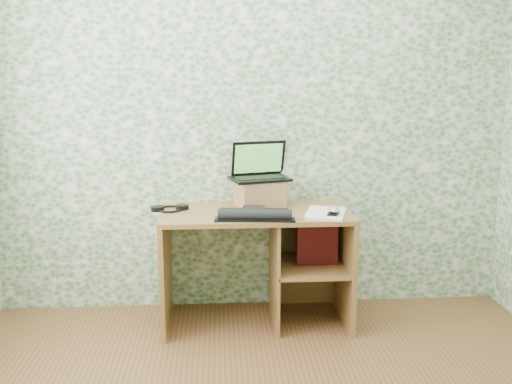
{
  "coord_description": "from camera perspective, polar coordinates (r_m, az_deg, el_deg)",
  "views": [
    {
      "loc": [
        -0.24,
        -2.1,
        1.61
      ],
      "look_at": [
        -0.0,
        1.39,
        0.89
      ],
      "focal_mm": 40.0,
      "sensor_mm": 36.0,
      "label": 1
    }
  ],
  "objects": [
    {
      "name": "red_box",
      "position": [
        3.74,
        6.1,
        -4.82
      ],
      "size": [
        0.27,
        0.09,
        0.32
      ],
      "primitive_type": "cube",
      "rotation": [
        0.0,
        0.0,
        -0.02
      ],
      "color": "maroon",
      "rests_on": "desk"
    },
    {
      "name": "pen",
      "position": [
        3.64,
        7.45,
        -1.73
      ],
      "size": [
        0.03,
        0.14,
        0.01
      ],
      "primitive_type": "cylinder",
      "rotation": [
        1.57,
        0.0,
        -0.16
      ],
      "color": "black",
      "rests_on": "notepad"
    },
    {
      "name": "wall_back",
      "position": [
        3.87,
        -0.3,
        7.11
      ],
      "size": [
        3.5,
        0.0,
        3.5
      ],
      "primitive_type": "plane",
      "rotation": [
        1.57,
        0.0,
        0.0
      ],
      "color": "white",
      "rests_on": "ground"
    },
    {
      "name": "mouse",
      "position": [
        3.53,
        7.76,
        -1.91
      ],
      "size": [
        0.11,
        0.13,
        0.04
      ],
      "primitive_type": "ellipsoid",
      "rotation": [
        0.0,
        0.0,
        -0.37
      ],
      "color": "silver",
      "rests_on": "notepad"
    },
    {
      "name": "desk",
      "position": [
        3.75,
        1.17,
        -5.8
      ],
      "size": [
        1.2,
        0.6,
        0.75
      ],
      "color": "brown",
      "rests_on": "floor"
    },
    {
      "name": "notepad",
      "position": [
        3.58,
        6.98,
        -2.14
      ],
      "size": [
        0.32,
        0.39,
        0.02
      ],
      "primitive_type": "cube",
      "rotation": [
        0.0,
        0.0,
        -0.3
      ],
      "color": "silver",
      "rests_on": "desk"
    },
    {
      "name": "headphones",
      "position": [
        3.71,
        -8.6,
        -1.64
      ],
      "size": [
        0.24,
        0.21,
        0.03
      ],
      "rotation": [
        0.0,
        0.0,
        0.2
      ],
      "color": "black",
      "rests_on": "desk"
    },
    {
      "name": "riser",
      "position": [
        3.77,
        0.37,
        -0.11
      ],
      "size": [
        0.35,
        0.31,
        0.18
      ],
      "primitive_type": "cube",
      "rotation": [
        0.0,
        0.0,
        0.27
      ],
      "color": "#986844",
      "rests_on": "desk"
    },
    {
      "name": "laptop",
      "position": [
        3.78,
        0.32,
        2.18
      ],
      "size": [
        0.42,
        0.35,
        0.25
      ],
      "rotation": [
        0.0,
        0.0,
        0.27
      ],
      "color": "black",
      "rests_on": "riser"
    },
    {
      "name": "keyboard",
      "position": [
        3.47,
        -0.17,
        -2.22
      ],
      "size": [
        0.49,
        0.28,
        0.07
      ],
      "rotation": [
        0.0,
        0.0,
        -0.09
      ],
      "color": "black",
      "rests_on": "desk"
    }
  ]
}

